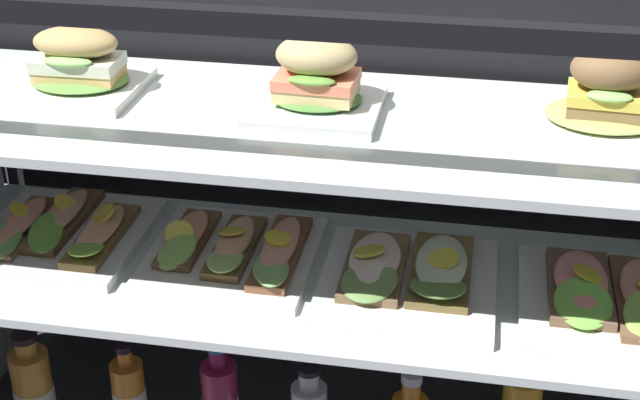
# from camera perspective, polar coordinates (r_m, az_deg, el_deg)

# --- Properties ---
(case_frame) EXTENTS (1.37, 0.47, 0.89)m
(case_frame) POSITION_cam_1_polar(r_m,az_deg,el_deg) (1.56, 0.82, 0.79)
(case_frame) COLOR black
(case_frame) RESTS_ON ground
(riser_lower_tier) EXTENTS (1.30, 0.40, 0.34)m
(riser_lower_tier) POSITION_cam_1_polar(r_m,az_deg,el_deg) (1.60, 0.00, -10.07)
(riser_lower_tier) COLOR silver
(riser_lower_tier) RESTS_ON case_base_deck
(shelf_lower_glass) EXTENTS (1.32, 0.41, 0.01)m
(shelf_lower_glass) POSITION_cam_1_polar(r_m,az_deg,el_deg) (1.50, 0.00, -4.78)
(shelf_lower_glass) COLOR silver
(shelf_lower_glass) RESTS_ON riser_lower_tier
(riser_upper_tier) EXTENTS (1.30, 0.40, 0.25)m
(riser_upper_tier) POSITION_cam_1_polar(r_m,az_deg,el_deg) (1.44, 0.00, -0.26)
(riser_upper_tier) COLOR silver
(riser_upper_tier) RESTS_ON shelf_lower_glass
(shelf_upper_glass) EXTENTS (1.32, 0.41, 0.01)m
(shelf_upper_glass) POSITION_cam_1_polar(r_m,az_deg,el_deg) (1.38, 0.00, 4.68)
(shelf_upper_glass) COLOR silver
(shelf_upper_glass) RESTS_ON riser_upper_tier
(plated_roll_sandwich_mid_right) EXTENTS (0.18, 0.18, 0.10)m
(plated_roll_sandwich_mid_right) POSITION_cam_1_polar(r_m,az_deg,el_deg) (1.50, -14.43, 7.72)
(plated_roll_sandwich_mid_right) COLOR white
(plated_roll_sandwich_mid_right) RESTS_ON shelf_upper_glass
(plated_roll_sandwich_near_right_corner) EXTENTS (0.19, 0.19, 0.12)m
(plated_roll_sandwich_near_right_corner) POSITION_cam_1_polar(r_m,az_deg,el_deg) (1.38, -0.22, 7.03)
(plated_roll_sandwich_near_right_corner) COLOR white
(plated_roll_sandwich_near_right_corner) RESTS_ON shelf_upper_glass
(plated_roll_sandwich_right_of_center) EXTENTS (0.20, 0.20, 0.12)m
(plated_roll_sandwich_right_of_center) POSITION_cam_1_polar(r_m,az_deg,el_deg) (1.38, 16.90, 5.69)
(plated_roll_sandwich_right_of_center) COLOR white
(plated_roll_sandwich_right_of_center) RESTS_ON shelf_upper_glass
(open_sandwich_tray_right_of_center) EXTENTS (0.27, 0.29, 0.06)m
(open_sandwich_tray_right_of_center) POSITION_cam_1_polar(r_m,az_deg,el_deg) (1.64, -15.42, -1.86)
(open_sandwich_tray_right_of_center) COLOR white
(open_sandwich_tray_right_of_center) RESTS_ON shelf_lower_glass
(open_sandwich_tray_center) EXTENTS (0.27, 0.29, 0.06)m
(open_sandwich_tray_center) POSITION_cam_1_polar(r_m,az_deg,el_deg) (1.53, -5.21, -3.09)
(open_sandwich_tray_center) COLOR white
(open_sandwich_tray_center) RESTS_ON shelf_lower_glass
(open_sandwich_tray_near_left_corner) EXTENTS (0.27, 0.29, 0.06)m
(open_sandwich_tray_near_left_corner) POSITION_cam_1_polar(r_m,az_deg,el_deg) (1.46, 5.32, -4.61)
(open_sandwich_tray_near_left_corner) COLOR white
(open_sandwich_tray_near_left_corner) RESTS_ON shelf_lower_glass
(open_sandwich_tray_far_right) EXTENTS (0.27, 0.29, 0.06)m
(open_sandwich_tray_far_right) POSITION_cam_1_polar(r_m,az_deg,el_deg) (1.47, 17.33, -5.76)
(open_sandwich_tray_far_right) COLOR white
(open_sandwich_tray_far_right) RESTS_ON shelf_lower_glass
(juice_bottle_tucked_behind) EXTENTS (0.07, 0.07, 0.19)m
(juice_bottle_tucked_behind) POSITION_cam_1_polar(r_m,az_deg,el_deg) (1.78, -16.99, -10.84)
(juice_bottle_tucked_behind) COLOR gold
(juice_bottle_tucked_behind) RESTS_ON case_base_deck
(juice_bottle_near_post) EXTENTS (0.06, 0.06, 0.19)m
(juice_bottle_near_post) POSITION_cam_1_polar(r_m,az_deg,el_deg) (1.72, -11.48, -11.56)
(juice_bottle_near_post) COLOR orange
(juice_bottle_near_post) RESTS_ON case_base_deck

